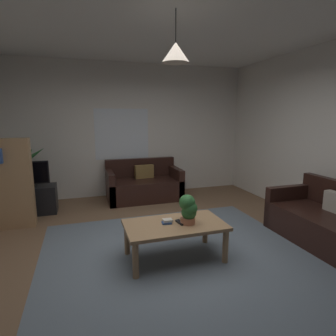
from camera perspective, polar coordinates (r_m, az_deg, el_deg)
floor at (r=3.74m, az=1.46°, el=-17.02°), size 5.12×5.77×0.02m
rug at (r=3.57m, az=2.56°, el=-18.23°), size 3.33×3.17×0.01m
wall_back at (r=6.15m, az=-7.47°, el=7.73°), size 5.24×0.06×2.84m
ceiling at (r=3.50m, az=1.71°, el=29.42°), size 5.12×5.77×0.02m
window_pane at (r=6.08m, az=-9.49°, el=6.92°), size 1.15×0.01×1.08m
couch_under_window at (r=5.85m, az=-5.03°, el=-3.74°), size 1.51×0.83×0.82m
couch_right_side at (r=4.44m, az=30.00°, el=-9.89°), size 0.83×1.51×0.82m
coffee_table at (r=3.42m, az=1.42°, el=-12.38°), size 1.20×0.68×0.45m
book_on_table_0 at (r=3.39m, az=-0.29°, el=-11.22°), size 0.12×0.10×0.02m
book_on_table_1 at (r=3.40m, az=-0.09°, el=-10.75°), size 0.11×0.10×0.03m
remote_on_table_0 at (r=3.40m, az=2.53°, el=-11.18°), size 0.07×0.17×0.02m
potted_plant_on_table at (r=3.33m, az=4.24°, el=-8.43°), size 0.22×0.21×0.36m
tv_stand at (r=5.54m, az=-26.64°, el=-5.95°), size 0.90×0.44×0.50m
tv at (r=5.41m, az=-27.10°, el=-1.13°), size 0.71×0.16×0.45m
potted_palm_corner at (r=5.97m, az=-27.06°, el=-2.40°), size 0.77×0.76×1.17m
bookshelf_corner at (r=4.89m, az=-30.30°, el=-2.72°), size 0.70×0.31×1.40m
pendant_lamp at (r=3.22m, az=1.60°, el=22.78°), size 0.30×0.30×0.55m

